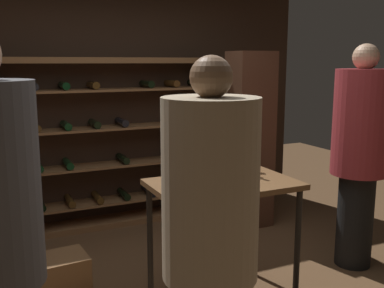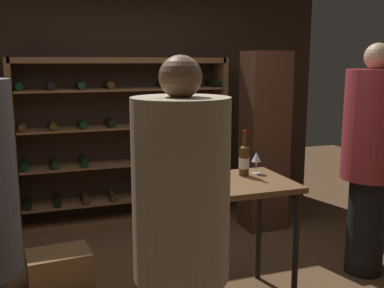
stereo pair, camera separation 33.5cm
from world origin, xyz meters
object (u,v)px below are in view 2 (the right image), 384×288
Objects in this scene: wine_bottle_gold_foil at (166,168)px; wine_rack at (123,143)px; display_cabinet at (264,141)px; tasting_table at (220,198)px; person_guest_blue_shirt at (181,232)px; wine_crate at (59,270)px; wine_bottle_amber_reserve at (182,173)px; wine_glass_stemmed_left at (256,158)px; wine_bottle_black_capsule at (244,160)px; person_bystander_dark_jacket at (371,151)px.

wine_rack is at bearing 87.99° from wine_bottle_gold_foil.
display_cabinet reaches higher than wine_rack.
wine_rack is 6.66× the size of wine_bottle_gold_foil.
person_guest_blue_shirt reaches higher than tasting_table.
person_guest_blue_shirt reaches higher than wine_crate.
wine_bottle_amber_reserve is at bearing -45.30° from wine_crate.
wine_glass_stemmed_left is (1.46, -0.51, 0.91)m from wine_crate.
wine_bottle_black_capsule is at bearing 23.73° from wine_bottle_amber_reserve.
wine_bottle_gold_foil is at bearing -173.09° from wine_glass_stemmed_left.
tasting_table is at bearing -5.46° from person_bystander_dark_jacket.
wine_rack is 2.96m from person_guest_blue_shirt.
tasting_table is 0.57× the size of person_guest_blue_shirt.
person_bystander_dark_jacket is 5.61× the size of wine_bottle_black_capsule.
wine_bottle_black_capsule is (-1.13, 0.04, -0.00)m from person_bystander_dark_jacket.
tasting_table is 6.23× the size of wine_glass_stemmed_left.
tasting_table is 1.73m from display_cabinet.
display_cabinet is (2.18, 0.69, 0.79)m from wine_crate.
tasting_table is 1.40m from person_bystander_dark_jacket.
wine_bottle_amber_reserve is at bearing -1.88° from person_bystander_dark_jacket.
wine_crate is (-0.79, -1.34, -0.75)m from wine_rack.
wine_bottle_black_capsule is at bearing 27.04° from person_guest_blue_shirt.
wine_glass_stemmed_left is (0.69, 0.28, -0.00)m from wine_bottle_amber_reserve.
tasting_table is 2.92× the size of wine_bottle_amber_reserve.
wine_bottle_gold_foil is at bearing -39.51° from wine_crate.
wine_bottle_amber_reserve reaches higher than tasting_table.
wine_glass_stemmed_left is at bearing 21.90° from wine_bottle_amber_reserve.
person_bystander_dark_jacket is at bearing -48.42° from wine_rack.
wine_crate is at bearing -21.92° from person_bystander_dark_jacket.
person_guest_blue_shirt reaches higher than wine_glass_stemmed_left.
wine_bottle_amber_reserve reaches higher than wine_bottle_black_capsule.
wine_bottle_amber_reserve is (-0.33, -0.13, 0.24)m from tasting_table.
display_cabinet is at bearing 51.49° from tasting_table.
display_cabinet is 1.40m from wine_glass_stemmed_left.
wine_bottle_black_capsule is (0.84, 1.08, 0.06)m from person_guest_blue_shirt.
wine_crate is 1.43m from wine_bottle_amber_reserve.
person_bystander_dark_jacket is at bearing -12.90° from wine_crate.
display_cabinet is 1.48m from wine_bottle_black_capsule.
person_guest_blue_shirt is at bearing -95.52° from wine_rack.
tasting_table is 1.14m from person_guest_blue_shirt.
wine_glass_stemmed_left reaches higher than wine_crate.
wine_rack is 4.86× the size of wine_crate.
wine_bottle_black_capsule is at bearing -124.14° from display_cabinet.
wine_rack reaches higher than tasting_table.
wine_rack reaches higher than wine_glass_stemmed_left.
wine_glass_stemmed_left is at bearing 6.91° from wine_bottle_gold_foil.
wine_bottle_gold_foil is at bearing -138.50° from display_cabinet.
person_guest_blue_shirt is (-0.60, -0.95, 0.18)m from tasting_table.
tasting_table is at bearing -152.89° from wine_bottle_black_capsule.
wine_bottle_black_capsule is 0.12m from wine_glass_stemmed_left.
person_bystander_dark_jacket reaches higher than wine_crate.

